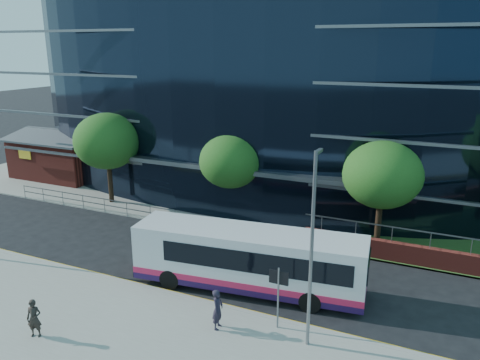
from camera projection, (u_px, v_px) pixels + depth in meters
The scene contains 17 objects.
ground at pixel (203, 291), 23.25m from camera, with size 200.00×200.00×0.00m, color black.
pavement_near at pixel (143, 347), 18.85m from camera, with size 80.00×8.00×0.15m, color gray.
kerb at pixel (193, 299), 22.35m from camera, with size 80.00×0.25×0.16m, color gray.
yellow_line_outer at pixel (195, 299), 22.54m from camera, with size 80.00×0.08×0.01m, color gold.
yellow_line_inner at pixel (197, 297), 22.68m from camera, with size 80.00×0.08×0.01m, color gold.
far_forecourt at pixel (204, 207), 35.24m from camera, with size 50.00×8.00×0.10m, color gray.
glass_office at pixel (276, 90), 40.85m from camera, with size 44.00×23.10×16.00m.
brick_pavilion at pixel (64, 156), 43.25m from camera, with size 8.60×6.66×4.40m.
guard_railings at pixel (150, 210), 32.32m from camera, with size 24.00×0.05×1.10m.
street_sign at pixel (279, 285), 19.47m from camera, with size 0.85×0.09×2.80m.
tree_far_a at pixel (107, 141), 34.93m from camera, with size 4.95×4.95×6.98m.
tree_far_b at pixel (231, 161), 31.58m from camera, with size 4.29×4.29×6.05m.
tree_far_c at pixel (382, 175), 27.08m from camera, with size 4.62×4.62×6.51m.
streetlight_east at pixel (312, 246), 17.73m from camera, with size 0.15×0.77×8.00m.
city_bus at pixel (250, 259), 22.99m from camera, with size 11.70×3.95×3.11m.
pedestrian at pixel (218, 309), 19.73m from camera, with size 0.65×0.43×1.79m, color black.
pedestrian_b at pixel (34, 318), 19.19m from camera, with size 0.60×0.39×1.65m, color #2C241F.
Camera 1 is at (10.27, -18.17, 11.77)m, focal length 35.00 mm.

